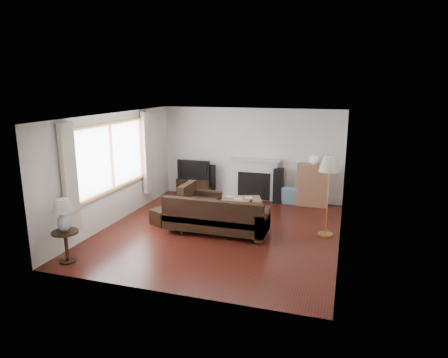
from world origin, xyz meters
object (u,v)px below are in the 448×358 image
(sectional_sofa, at_px, (217,216))
(coffee_table, at_px, (239,206))
(floor_lamp, at_px, (328,197))
(tv_stand, at_px, (195,187))
(side_table, at_px, (66,247))
(bookshelf, at_px, (312,185))

(sectional_sofa, xyz_separation_m, coffee_table, (0.13, 1.33, -0.18))
(coffee_table, xyz_separation_m, floor_lamp, (2.11, -0.77, 0.64))
(tv_stand, bearing_deg, side_table, -97.24)
(sectional_sofa, distance_m, coffee_table, 1.35)
(coffee_table, distance_m, side_table, 4.16)
(bookshelf, relative_size, floor_lamp, 0.65)
(tv_stand, relative_size, coffee_table, 0.94)
(tv_stand, xyz_separation_m, bookshelf, (3.27, 0.03, 0.30))
(coffee_table, relative_size, floor_lamp, 0.62)
(bookshelf, height_order, sectional_sofa, bookshelf)
(bookshelf, relative_size, sectional_sofa, 0.47)
(tv_stand, distance_m, side_table, 4.81)
(floor_lamp, bearing_deg, bookshelf, 103.01)
(tv_stand, distance_m, coffee_table, 2.08)
(tv_stand, relative_size, floor_lamp, 0.59)
(sectional_sofa, bearing_deg, floor_lamp, 14.10)
(sectional_sofa, xyz_separation_m, floor_lamp, (2.24, 0.56, 0.47))
(bookshelf, bearing_deg, side_table, -128.88)
(sectional_sofa, bearing_deg, coffee_table, 84.27)
(bookshelf, distance_m, sectional_sofa, 3.18)
(sectional_sofa, bearing_deg, tv_stand, 120.01)
(tv_stand, xyz_separation_m, side_table, (-0.61, -4.77, 0.04))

